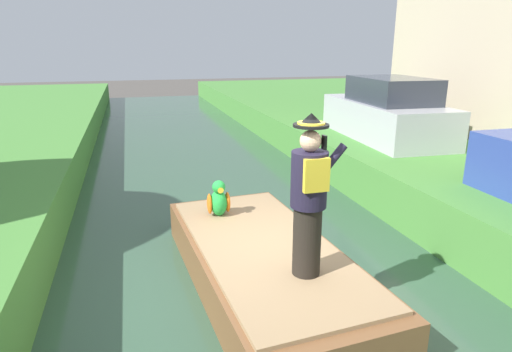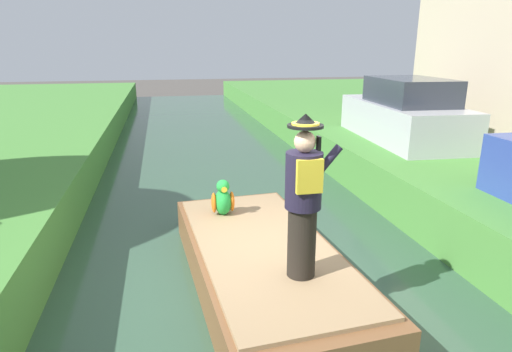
{
  "view_description": "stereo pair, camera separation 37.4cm",
  "coord_description": "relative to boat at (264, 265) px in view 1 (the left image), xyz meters",
  "views": [
    {
      "loc": [
        -1.56,
        -4.88,
        3.23
      ],
      "look_at": [
        -0.07,
        0.31,
        1.61
      ],
      "focal_mm": 30.6,
      "sensor_mm": 36.0,
      "label": 1
    },
    {
      "loc": [
        -1.2,
        -4.97,
        3.23
      ],
      "look_at": [
        -0.07,
        0.31,
        1.61
      ],
      "focal_mm": 30.6,
      "sensor_mm": 36.0,
      "label": 2
    }
  ],
  "objects": [
    {
      "name": "ground_plane",
      "position": [
        0.0,
        -0.15,
        -0.4
      ],
      "size": [
        80.0,
        80.0,
        0.0
      ],
      "primitive_type": "plane",
      "color": "#4C4742"
    },
    {
      "name": "boat",
      "position": [
        0.0,
        0.0,
        0.0
      ],
      "size": [
        2.11,
        4.32,
        0.61
      ],
      "color": "brown",
      "rests_on": "canal_water"
    },
    {
      "name": "parked_car_silver",
      "position": [
        4.54,
        4.48,
        1.23
      ],
      "size": [
        1.93,
        4.09,
        1.5
      ],
      "color": "#B7B7BC",
      "rests_on": "grass_bank_far"
    },
    {
      "name": "parrot_plush",
      "position": [
        -0.38,
        1.17,
        0.55
      ],
      "size": [
        0.36,
        0.34,
        0.57
      ],
      "color": "green",
      "rests_on": "boat"
    },
    {
      "name": "person_pirate",
      "position": [
        0.24,
        -0.87,
        1.23
      ],
      "size": [
        0.61,
        0.42,
        1.85
      ],
      "rotation": [
        0.0,
        0.0,
        -0.11
      ],
      "color": "black",
      "rests_on": "boat"
    },
    {
      "name": "canal_water",
      "position": [
        0.0,
        -0.15,
        -0.35
      ],
      "size": [
        5.59,
        48.0,
        0.1
      ],
      "primitive_type": "cube",
      "color": "#33513D",
      "rests_on": "ground"
    }
  ]
}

